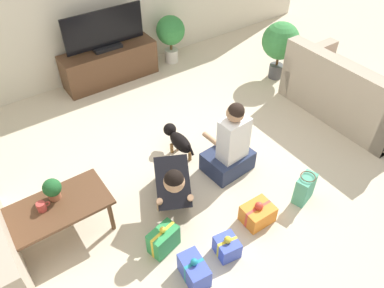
{
  "coord_description": "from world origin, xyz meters",
  "views": [
    {
      "loc": [
        -1.74,
        -2.46,
        3.13
      ],
      "look_at": [
        -0.03,
        -0.01,
        0.45
      ],
      "focal_mm": 35.0,
      "sensor_mm": 36.0,
      "label": 1
    }
  ],
  "objects_px": {
    "gift_box_d": "(194,270)",
    "potted_plant_corner_right": "(280,42)",
    "person_sitting": "(230,148)",
    "tv": "(105,32)",
    "dog": "(178,140)",
    "mug": "(42,206)",
    "sofa_right": "(350,93)",
    "tv_console": "(110,65)",
    "person_kneeling": "(172,183)",
    "gift_box_b": "(163,239)",
    "gift_box_c": "(258,214)",
    "potted_plant_back_right": "(171,33)",
    "coffee_table": "(53,212)",
    "gift_box_a": "(227,247)",
    "gift_bag_a": "(305,188)",
    "tabletop_plant": "(52,189)"
  },
  "relations": [
    {
      "from": "gift_box_d",
      "to": "potted_plant_corner_right",
      "type": "bearing_deg",
      "value": 34.39
    },
    {
      "from": "potted_plant_corner_right",
      "to": "gift_bag_a",
      "type": "bearing_deg",
      "value": -127.58
    },
    {
      "from": "potted_plant_back_right",
      "to": "mug",
      "type": "xyz_separation_m",
      "value": [
        -2.8,
        -2.26,
        -0.02
      ]
    },
    {
      "from": "gift_box_c",
      "to": "gift_bag_a",
      "type": "xyz_separation_m",
      "value": [
        0.59,
        -0.07,
        0.07
      ]
    },
    {
      "from": "gift_box_d",
      "to": "tabletop_plant",
      "type": "distance_m",
      "value": 1.47
    },
    {
      "from": "potted_plant_corner_right",
      "to": "mug",
      "type": "relative_size",
      "value": 7.37
    },
    {
      "from": "person_sitting",
      "to": "gift_box_d",
      "type": "xyz_separation_m",
      "value": [
        -1.1,
        -0.88,
        -0.23
      ]
    },
    {
      "from": "person_kneeling",
      "to": "person_sitting",
      "type": "relative_size",
      "value": 0.87
    },
    {
      "from": "potted_plant_back_right",
      "to": "gift_box_a",
      "type": "height_order",
      "value": "potted_plant_back_right"
    },
    {
      "from": "potted_plant_back_right",
      "to": "tv_console",
      "type": "bearing_deg",
      "value": 177.31
    },
    {
      "from": "tv",
      "to": "gift_bag_a",
      "type": "bearing_deg",
      "value": -79.53
    },
    {
      "from": "tv",
      "to": "dog",
      "type": "xyz_separation_m",
      "value": [
        -0.08,
        -1.99,
        -0.56
      ]
    },
    {
      "from": "person_sitting",
      "to": "tabletop_plant",
      "type": "distance_m",
      "value": 1.88
    },
    {
      "from": "gift_box_d",
      "to": "gift_box_b",
      "type": "bearing_deg",
      "value": 98.2
    },
    {
      "from": "mug",
      "to": "gift_box_d",
      "type": "bearing_deg",
      "value": -51.71
    },
    {
      "from": "person_kneeling",
      "to": "gift_box_b",
      "type": "xyz_separation_m",
      "value": [
        -0.35,
        -0.39,
        -0.21
      ]
    },
    {
      "from": "sofa_right",
      "to": "gift_box_d",
      "type": "distance_m",
      "value": 3.24
    },
    {
      "from": "tv",
      "to": "mug",
      "type": "bearing_deg",
      "value": -126.94
    },
    {
      "from": "person_sitting",
      "to": "tv_console",
      "type": "bearing_deg",
      "value": -88.75
    },
    {
      "from": "gift_box_a",
      "to": "tv_console",
      "type": "bearing_deg",
      "value": 82.32
    },
    {
      "from": "gift_bag_a",
      "to": "gift_box_a",
      "type": "bearing_deg",
      "value": -177.36
    },
    {
      "from": "gift_box_d",
      "to": "tabletop_plant",
      "type": "bearing_deg",
      "value": 121.85
    },
    {
      "from": "person_sitting",
      "to": "gift_bag_a",
      "type": "relative_size",
      "value": 2.69
    },
    {
      "from": "dog",
      "to": "gift_box_a",
      "type": "height_order",
      "value": "dog"
    },
    {
      "from": "sofa_right",
      "to": "tv_console",
      "type": "height_order",
      "value": "sofa_right"
    },
    {
      "from": "tv",
      "to": "person_kneeling",
      "type": "distance_m",
      "value": 2.72
    },
    {
      "from": "gift_box_a",
      "to": "person_sitting",
      "type": "bearing_deg",
      "value": 50.06
    },
    {
      "from": "mug",
      "to": "coffee_table",
      "type": "bearing_deg",
      "value": -22.71
    },
    {
      "from": "dog",
      "to": "person_sitting",
      "type": "bearing_deg",
      "value": 119.43
    },
    {
      "from": "gift_box_d",
      "to": "mug",
      "type": "xyz_separation_m",
      "value": [
        -0.88,
        1.12,
        0.37
      ]
    },
    {
      "from": "tv",
      "to": "person_kneeling",
      "type": "xyz_separation_m",
      "value": [
        -0.56,
        -2.62,
        -0.43
      ]
    },
    {
      "from": "potted_plant_corner_right",
      "to": "gift_box_b",
      "type": "distance_m",
      "value": 3.48
    },
    {
      "from": "tv_console",
      "to": "person_kneeling",
      "type": "distance_m",
      "value": 2.68
    },
    {
      "from": "dog",
      "to": "gift_box_c",
      "type": "xyz_separation_m",
      "value": [
        0.11,
        -1.29,
        -0.12
      ]
    },
    {
      "from": "person_sitting",
      "to": "gift_box_d",
      "type": "bearing_deg",
      "value": 34.05
    },
    {
      "from": "person_sitting",
      "to": "gift_box_b",
      "type": "distance_m",
      "value": 1.27
    },
    {
      "from": "coffee_table",
      "to": "person_sitting",
      "type": "distance_m",
      "value": 1.93
    },
    {
      "from": "tv_console",
      "to": "person_kneeling",
      "type": "height_order",
      "value": "person_kneeling"
    },
    {
      "from": "gift_box_a",
      "to": "gift_box_c",
      "type": "distance_m",
      "value": 0.5
    },
    {
      "from": "coffee_table",
      "to": "gift_box_b",
      "type": "distance_m",
      "value": 1.04
    },
    {
      "from": "gift_box_c",
      "to": "gift_box_d",
      "type": "xyz_separation_m",
      "value": [
        -0.88,
        -0.15,
        0.01
      ]
    },
    {
      "from": "sofa_right",
      "to": "gift_box_a",
      "type": "height_order",
      "value": "sofa_right"
    },
    {
      "from": "gift_bag_a",
      "to": "mug",
      "type": "distance_m",
      "value": 2.59
    },
    {
      "from": "person_sitting",
      "to": "dog",
      "type": "distance_m",
      "value": 0.66
    },
    {
      "from": "mug",
      "to": "person_sitting",
      "type": "bearing_deg",
      "value": -6.97
    },
    {
      "from": "person_sitting",
      "to": "gift_box_c",
      "type": "xyz_separation_m",
      "value": [
        -0.22,
        -0.73,
        -0.24
      ]
    },
    {
      "from": "person_kneeling",
      "to": "person_sitting",
      "type": "xyz_separation_m",
      "value": [
        0.81,
        0.07,
        -0.0
      ]
    },
    {
      "from": "tv",
      "to": "gift_box_b",
      "type": "distance_m",
      "value": 3.21
    },
    {
      "from": "coffee_table",
      "to": "gift_box_c",
      "type": "distance_m",
      "value": 1.96
    },
    {
      "from": "dog",
      "to": "gift_box_a",
      "type": "xyz_separation_m",
      "value": [
        -0.38,
        -1.41,
        -0.12
      ]
    }
  ]
}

